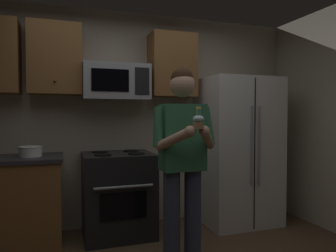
# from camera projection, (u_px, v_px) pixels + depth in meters

# --- Properties ---
(wall_back) EXTENTS (4.40, 0.10, 2.60)m
(wall_back) POSITION_uv_depth(u_px,v_px,m) (124.00, 119.00, 3.91)
(wall_back) COLOR #B7AD99
(wall_back) RESTS_ON ground
(oven_range) EXTENTS (0.76, 0.70, 0.93)m
(oven_range) POSITION_uv_depth(u_px,v_px,m) (118.00, 194.00, 3.52)
(oven_range) COLOR black
(oven_range) RESTS_ON ground
(microwave) EXTENTS (0.74, 0.41, 0.40)m
(microwave) POSITION_uv_depth(u_px,v_px,m) (116.00, 82.00, 3.59)
(microwave) COLOR #9EA0A5
(refrigerator) EXTENTS (0.90, 0.75, 1.80)m
(refrigerator) POSITION_uv_depth(u_px,v_px,m) (238.00, 151.00, 3.94)
(refrigerator) COLOR white
(refrigerator) RESTS_ON ground
(cabinet_row_upper) EXTENTS (2.78, 0.36, 0.76)m
(cabinet_row_upper) POSITION_uv_depth(u_px,v_px,m) (62.00, 60.00, 3.45)
(cabinet_row_upper) COLOR brown
(bowl_large_white) EXTENTS (0.23, 0.23, 0.11)m
(bowl_large_white) POSITION_uv_depth(u_px,v_px,m) (31.00, 151.00, 3.22)
(bowl_large_white) COLOR white
(bowl_large_white) RESTS_ON counter_left
(person) EXTENTS (0.60, 0.48, 1.76)m
(person) POSITION_uv_depth(u_px,v_px,m) (183.00, 155.00, 2.76)
(person) COLOR #383F59
(person) RESTS_ON ground
(cupcake) EXTENTS (0.09, 0.09, 0.17)m
(cupcake) POSITION_uv_depth(u_px,v_px,m) (198.00, 122.00, 2.44)
(cupcake) COLOR #A87F56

